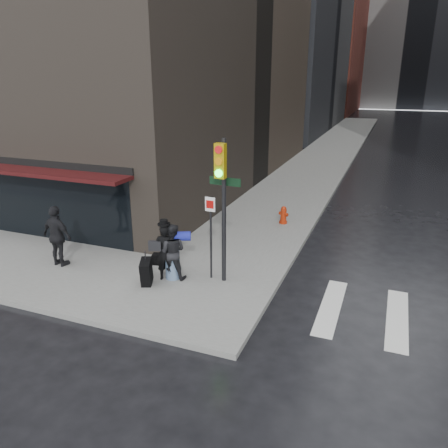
# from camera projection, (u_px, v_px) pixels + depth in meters

# --- Properties ---
(ground) EXTENTS (140.00, 140.00, 0.00)m
(ground) POSITION_uv_depth(u_px,v_px,m) (191.00, 300.00, 11.51)
(ground) COLOR black
(ground) RESTS_ON ground
(sidewalk_left) EXTENTS (4.00, 50.00, 0.15)m
(sidewalk_left) POSITION_uv_depth(u_px,v_px,m) (335.00, 147.00, 35.26)
(sidewalk_left) COLOR slate
(sidewalk_left) RESTS_ON ground
(bldg_left_far) EXTENTS (22.00, 20.00, 26.00)m
(bldg_left_far) POSITION_uv_depth(u_px,v_px,m) (287.00, 23.00, 66.36)
(bldg_left_far) COLOR maroon
(bldg_left_far) RESTS_ON ground
(bldg_distant) EXTENTS (40.00, 12.00, 32.00)m
(bldg_distant) POSITION_uv_depth(u_px,v_px,m) (422.00, 9.00, 72.92)
(bldg_distant) COLOR gray
(bldg_distant) RESTS_ON ground
(storefront) EXTENTS (8.40, 1.11, 2.83)m
(storefront) POSITION_uv_depth(u_px,v_px,m) (29.00, 191.00, 15.00)
(storefront) COLOR black
(storefront) RESTS_ON ground
(man_overcoat) EXTENTS (0.90, 1.16, 1.80)m
(man_overcoat) POSITION_uv_depth(u_px,v_px,m) (161.00, 255.00, 12.05)
(man_overcoat) COLOR black
(man_overcoat) RESTS_ON ground
(man_jeans) EXTENTS (1.18, 0.78, 1.62)m
(man_jeans) POSITION_uv_depth(u_px,v_px,m) (172.00, 251.00, 12.17)
(man_jeans) COLOR black
(man_jeans) RESTS_ON ground
(man_greycoat) EXTENTS (1.14, 0.59, 1.86)m
(man_greycoat) POSITION_uv_depth(u_px,v_px,m) (57.00, 236.00, 12.96)
(man_greycoat) COLOR black
(man_greycoat) RESTS_ON ground
(traffic_light) EXTENTS (0.99, 0.47, 3.97)m
(traffic_light) POSITION_uv_depth(u_px,v_px,m) (221.00, 193.00, 11.40)
(traffic_light) COLOR black
(traffic_light) RESTS_ON ground
(fire_hydrant) EXTENTS (0.40, 0.30, 0.69)m
(fire_hydrant) POSITION_uv_depth(u_px,v_px,m) (283.00, 216.00, 16.88)
(fire_hydrant) COLOR #9E2309
(fire_hydrant) RESTS_ON ground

